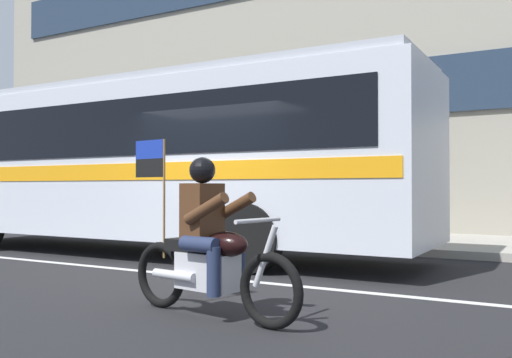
# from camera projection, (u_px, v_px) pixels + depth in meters

# --- Properties ---
(ground_plane) EXTENTS (60.00, 60.00, 0.00)m
(ground_plane) POSITION_uv_depth(u_px,v_px,m) (208.00, 270.00, 8.45)
(ground_plane) COLOR black
(sidewalk_curb) EXTENTS (28.00, 3.80, 0.15)m
(sidewalk_curb) POSITION_uv_depth(u_px,v_px,m) (332.00, 238.00, 12.90)
(sidewalk_curb) COLOR #A39E93
(sidewalk_curb) RESTS_ON ground_plane
(lane_center_stripe) EXTENTS (26.60, 0.14, 0.01)m
(lane_center_stripe) POSITION_uv_depth(u_px,v_px,m) (185.00, 275.00, 7.93)
(lane_center_stripe) COLOR silver
(lane_center_stripe) RESTS_ON ground_plane
(office_building_facade) EXTENTS (28.00, 0.89, 10.89)m
(office_building_facade) POSITION_uv_depth(u_px,v_px,m) (363.00, 34.00, 14.97)
(office_building_facade) COLOR gray
(office_building_facade) RESTS_ON ground_plane
(transit_bus) EXTENTS (10.74, 2.65, 3.22)m
(transit_bus) POSITION_uv_depth(u_px,v_px,m) (147.00, 156.00, 10.63)
(transit_bus) COLOR silver
(transit_bus) RESTS_ON ground_plane
(motorcycle_with_rider) EXTENTS (2.18, 0.69, 1.78)m
(motorcycle_with_rider) POSITION_uv_depth(u_px,v_px,m) (209.00, 249.00, 5.38)
(motorcycle_with_rider) COLOR black
(motorcycle_with_rider) RESTS_ON ground_plane
(fire_hydrant) EXTENTS (0.22, 0.30, 0.75)m
(fire_hydrant) POSITION_uv_depth(u_px,v_px,m) (218.00, 219.00, 13.31)
(fire_hydrant) COLOR gold
(fire_hydrant) RESTS_ON sidewalk_curb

